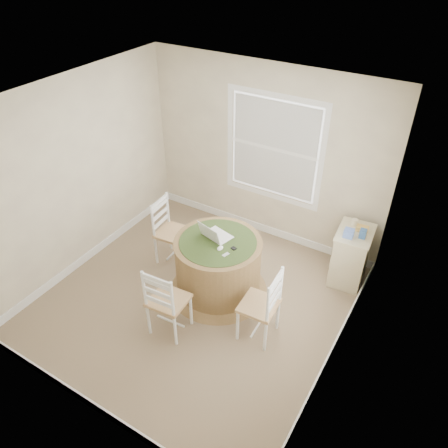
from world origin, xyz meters
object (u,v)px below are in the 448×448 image
Objects in this scene: chair_right at (259,305)px; corner_chest at (350,256)px; chair_near at (168,300)px; chair_left at (172,232)px; laptop at (216,235)px; round_table at (218,264)px.

corner_chest is (0.59, 1.48, -0.08)m from chair_right.
chair_right is at bearing -157.23° from chair_near.
laptop is at bearing -103.92° from chair_left.
chair_right is at bearing -10.24° from round_table.
chair_right is at bearing -116.79° from corner_chest.
laptop is (0.80, -0.13, 0.35)m from chair_left.
chair_near is at bearing 100.83° from laptop.
laptop reaches higher than chair_near.
round_table is 1.76m from corner_chest.
round_table is 0.89m from chair_right.
chair_left is 0.88m from laptop.
chair_right is at bearing 165.87° from laptop.
chair_near is at bearing -149.72° from chair_left.
chair_left is at bearing -163.64° from corner_chest.
chair_left is (-0.87, 0.20, 0.04)m from round_table.
corner_chest is at bearing 154.94° from chair_right.
laptop is at bearing 155.43° from round_table.
chair_near is (0.74, -1.07, 0.00)m from chair_left.
chair_near is 1.21× the size of corner_chest.
round_table is at bearing -102.64° from chair_near.
round_table is at bearing -147.01° from corner_chest.
corner_chest is at bearing -130.99° from laptop.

